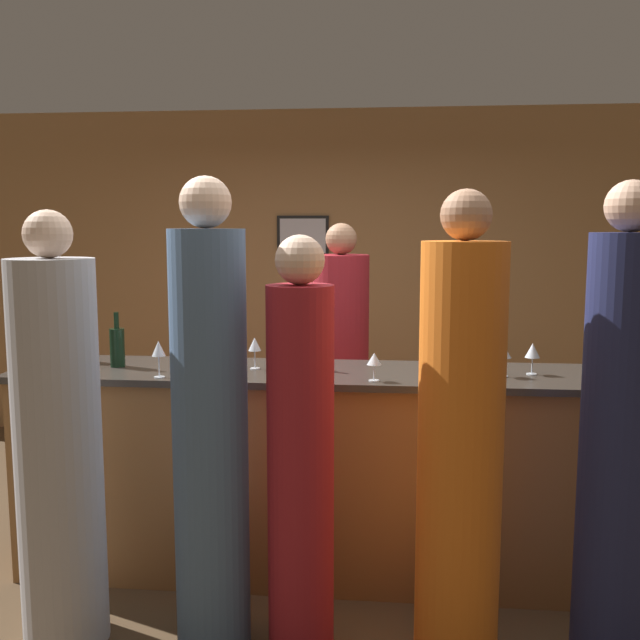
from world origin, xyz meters
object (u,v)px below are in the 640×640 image
Objects in this scene: bartender at (341,379)px; guest_0 at (301,460)px; guest_1 at (460,451)px; guest_3 at (58,448)px; guest_4 at (210,431)px; guest_2 at (618,452)px; wine_bottle_0 at (117,347)px; wine_bottle_2 at (289,345)px; wine_bottle_1 at (78,343)px.

bartender reaches higher than guest_0.
guest_1 is (0.66, -0.04, 0.07)m from guest_0.
guest_4 is (0.66, 0.05, 0.08)m from guest_3.
guest_2 is at bearing -3.16° from guest_1.
wine_bottle_2 reaches higher than wine_bottle_0.
wine_bottle_1 is (-2.00, 0.87, 0.27)m from guest_1.
wine_bottle_2 is (0.89, 0.81, 0.33)m from guest_3.
bartender is at bearing 73.93° from guest_4.
guest_0 is 1.33m from wine_bottle_0.
guest_2 reaches higher than guest_0.
guest_3 is at bearing 55.45° from bartender.
guest_3 reaches higher than wine_bottle_2.
guest_4 is 1.00m from wine_bottle_0.
guest_4 reaches higher than wine_bottle_2.
guest_2 reaches higher than wine_bottle_2.
guest_3 is at bearing 179.87° from guest_1.
bartender is 6.36× the size of wine_bottle_0.
guest_3 is 0.97m from wine_bottle_1.
wine_bottle_2 is (-0.22, -0.80, 0.35)m from bartender.
guest_2 is 6.24× the size of wine_bottle_2.
wine_bottle_2 is at bearing 74.70° from bartender.
guest_3 is (-1.71, 0.00, -0.04)m from guest_1.
guest_2 is at bearing -30.66° from wine_bottle_2.
guest_4 reaches higher than wine_bottle_0.
guest_0 is at bearing 1.73° from guest_3.
bartender is 0.97× the size of guest_3.
guest_0 is 0.66m from guest_1.
wine_bottle_2 is (-1.42, 0.84, 0.26)m from guest_2.
guest_2 is 1.68m from wine_bottle_2.
guest_0 is 0.41m from guest_4.
guest_1 is 7.14× the size of wine_bottle_1.
guest_0 reaches higher than wine_bottle_0.
wine_bottle_2 is at bearing 101.69° from guest_0.
guest_1 is at bearing 176.84° from guest_2.
guest_1 is 1.90m from wine_bottle_0.
guest_1 is 1.19m from wine_bottle_2.
guest_0 is at bearing -2.33° from guest_4.
wine_bottle_0 is 0.30m from wine_bottle_1.
wine_bottle_2 is (-0.16, 0.78, 0.36)m from guest_0.
guest_4 reaches higher than guest_1.
guest_0 is 1.05m from guest_3.
wine_bottle_0 is at bearing 91.38° from guest_3.
wine_bottle_1 is (-0.29, 0.87, 0.31)m from guest_3.
guest_1 is 0.97× the size of guest_4.
guest_3 is 6.53× the size of wine_bottle_0.
wine_bottle_1 is (-0.27, 0.13, -0.00)m from wine_bottle_0.
guest_3 is at bearing -178.27° from guest_0.
wine_bottle_0 is at bearing 156.62° from guest_1.
guest_4 is at bearing 177.06° from guest_2.
guest_0 is 6.17× the size of wine_bottle_0.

